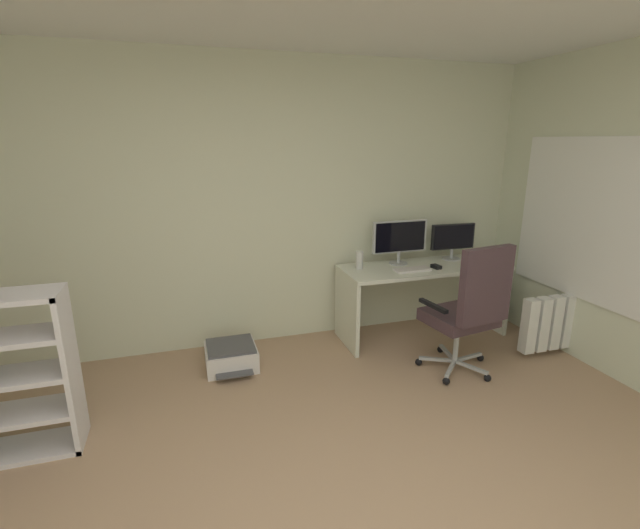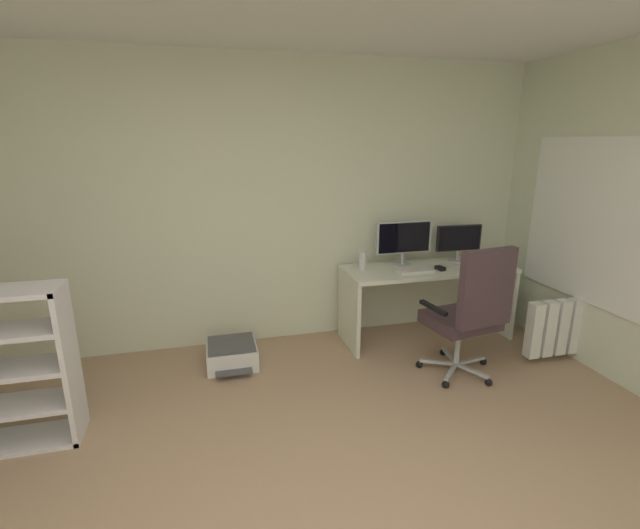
{
  "view_description": "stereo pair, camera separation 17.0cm",
  "coord_description": "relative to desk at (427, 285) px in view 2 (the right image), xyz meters",
  "views": [
    {
      "loc": [
        -0.6,
        -1.3,
        1.89
      ],
      "look_at": [
        0.44,
        2.05,
        0.91
      ],
      "focal_mm": 24.98,
      "sensor_mm": 36.0,
      "label": 1
    },
    {
      "loc": [
        -0.44,
        -1.35,
        1.89
      ],
      "look_at": [
        0.44,
        2.05,
        0.91
      ],
      "focal_mm": 24.98,
      "sensor_mm": 36.0,
      "label": 2
    }
  ],
  "objects": [
    {
      "name": "keyboard",
      "position": [
        -0.19,
        -0.12,
        0.19
      ],
      "size": [
        0.34,
        0.14,
        0.02
      ],
      "primitive_type": "cube",
      "rotation": [
        0.0,
        0.0,
        0.03
      ],
      "color": "silver",
      "rests_on": "desk"
    },
    {
      "name": "wall_back",
      "position": [
        -1.59,
        0.41,
        0.77
      ],
      "size": [
        5.35,
        0.1,
        2.62
      ],
      "primitive_type": "cube",
      "color": "beige",
      "rests_on": "ground"
    },
    {
      "name": "window_pane",
      "position": [
        1.08,
        -0.73,
        0.7
      ],
      "size": [
        0.01,
        1.32,
        1.28
      ],
      "primitive_type": "cube",
      "color": "white"
    },
    {
      "name": "printer",
      "position": [
        -1.89,
        -0.11,
        -0.44
      ],
      "size": [
        0.43,
        0.49,
        0.21
      ],
      "color": "silver",
      "rests_on": "ground"
    },
    {
      "name": "monitor_secondary",
      "position": [
        0.39,
        0.13,
        0.4
      ],
      "size": [
        0.47,
        0.18,
        0.36
      ],
      "color": "#B2B5B7",
      "rests_on": "desk"
    },
    {
      "name": "monitor_main",
      "position": [
        -0.21,
        0.13,
        0.44
      ],
      "size": [
        0.56,
        0.18,
        0.43
      ],
      "color": "#B2B5B7",
      "rests_on": "desk"
    },
    {
      "name": "desk",
      "position": [
        0.0,
        0.0,
        0.0
      ],
      "size": [
        1.62,
        0.6,
        0.72
      ],
      "color": "silver",
      "rests_on": "ground"
    },
    {
      "name": "radiator",
      "position": [
        0.99,
        -0.73,
        -0.23
      ],
      "size": [
        0.78,
        0.1,
        0.5
      ],
      "color": "white",
      "rests_on": "ground"
    },
    {
      "name": "window_frame",
      "position": [
        1.08,
        -0.73,
        0.7
      ],
      "size": [
        0.02,
        1.4,
        1.36
      ],
      "primitive_type": "cube",
      "color": "white"
    },
    {
      "name": "desktop_speaker",
      "position": [
        -0.64,
        0.08,
        0.26
      ],
      "size": [
        0.07,
        0.07,
        0.17
      ],
      "primitive_type": "cylinder",
      "color": "silver",
      "rests_on": "desk"
    },
    {
      "name": "office_chair",
      "position": [
        -0.05,
        -0.82,
        0.06
      ],
      "size": [
        0.65,
        0.65,
        1.12
      ],
      "color": "#B7BABC",
      "rests_on": "ground"
    },
    {
      "name": "computer_mouse",
      "position": [
        0.06,
        -0.12,
        0.2
      ],
      "size": [
        0.07,
        0.11,
        0.03
      ],
      "primitive_type": "cube",
      "rotation": [
        0.0,
        0.0,
        0.13
      ],
      "color": "black",
      "rests_on": "desk"
    }
  ]
}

